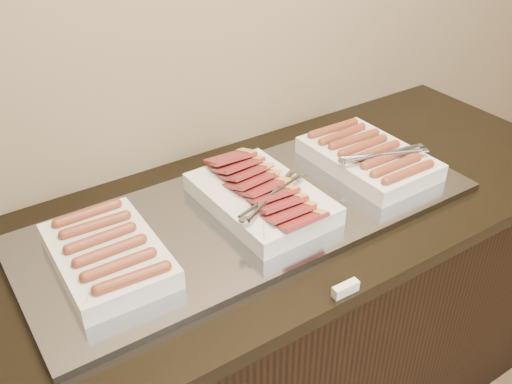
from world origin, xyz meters
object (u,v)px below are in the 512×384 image
at_px(dish_left, 108,254).
at_px(dish_right, 369,157).
at_px(dish_center, 261,196).
at_px(warming_tray, 252,213).
at_px(counter, 258,331).

xyz_separation_m(dish_left, dish_right, (0.80, -0.00, 0.00)).
xyz_separation_m(dish_left, dish_center, (0.42, -0.00, 0.00)).
height_order(warming_tray, dish_center, dish_center).
bearing_deg(dish_center, counter, 150.34).
height_order(counter, dish_right, dish_right).
bearing_deg(dish_left, warming_tray, 1.49).
xyz_separation_m(warming_tray, dish_right, (0.41, -0.00, 0.04)).
bearing_deg(warming_tray, dish_right, -0.52).
distance_m(dish_center, dish_right, 0.38).
height_order(dish_left, dish_center, dish_center).
relative_size(counter, dish_right, 5.47).
height_order(warming_tray, dish_right, dish_right).
bearing_deg(warming_tray, counter, 0.00).
distance_m(counter, dish_right, 0.63).
xyz_separation_m(counter, dish_left, (-0.41, 0.00, 0.50)).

